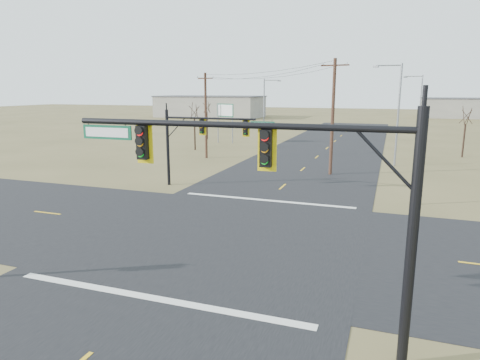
% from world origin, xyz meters
% --- Properties ---
extents(ground, '(320.00, 320.00, 0.00)m').
position_xyz_m(ground, '(0.00, 0.00, 0.00)').
color(ground, olive).
rests_on(ground, ground).
extents(road_ew, '(160.00, 14.00, 0.02)m').
position_xyz_m(road_ew, '(0.00, 0.00, 0.01)').
color(road_ew, black).
rests_on(road_ew, ground).
extents(road_ns, '(14.00, 160.00, 0.02)m').
position_xyz_m(road_ns, '(0.00, 0.00, 0.01)').
color(road_ns, black).
rests_on(road_ns, ground).
extents(stop_bar_near, '(12.00, 0.40, 0.01)m').
position_xyz_m(stop_bar_near, '(0.00, -7.50, 0.03)').
color(stop_bar_near, silver).
rests_on(stop_bar_near, road_ns).
extents(stop_bar_far, '(12.00, 0.40, 0.01)m').
position_xyz_m(stop_bar_far, '(0.00, 7.50, 0.03)').
color(stop_bar_far, silver).
rests_on(stop_bar_far, road_ns).
extents(mast_arm_near, '(10.34, 0.42, 7.13)m').
position_xyz_m(mast_arm_near, '(4.81, -8.55, 5.20)').
color(mast_arm_near, black).
rests_on(mast_arm_near, ground).
extents(mast_arm_far, '(8.82, 0.45, 5.99)m').
position_xyz_m(mast_arm_far, '(-5.52, 9.73, 4.35)').
color(mast_arm_far, black).
rests_on(mast_arm_far, ground).
extents(pedestal_signal_ne, '(0.67, 0.58, 3.98)m').
position_xyz_m(pedestal_signal_ne, '(9.64, 9.69, 2.94)').
color(pedestal_signal_ne, black).
rests_on(pedestal_signal_ne, ground).
extents(utility_pole_near, '(2.47, 0.51, 10.15)m').
position_xyz_m(utility_pole_near, '(2.83, 18.33, 5.25)').
color(utility_pole_near, '#4D3021').
rests_on(utility_pole_near, ground).
extents(utility_pole_far, '(2.13, 1.02, 9.29)m').
position_xyz_m(utility_pole_far, '(-11.59, 23.37, 4.83)').
color(utility_pole_far, '#4D3021').
rests_on(utility_pole_far, ground).
extents(highway_sign, '(2.84, 1.00, 5.55)m').
position_xyz_m(highway_sign, '(-14.64, 36.91, 3.97)').
color(highway_sign, gray).
rests_on(highway_sign, ground).
extents(streetlight_a, '(2.80, 0.42, 10.00)m').
position_xyz_m(streetlight_a, '(8.08, 25.12, 5.62)').
color(streetlight_a, gray).
rests_on(streetlight_a, ground).
extents(streetlight_b, '(2.68, 0.42, 9.56)m').
position_xyz_m(streetlight_b, '(11.22, 47.68, 5.36)').
color(streetlight_b, gray).
rests_on(streetlight_b, ground).
extents(streetlight_c, '(2.49, 0.25, 8.97)m').
position_xyz_m(streetlight_c, '(-9.25, 38.71, 5.03)').
color(streetlight_c, gray).
rests_on(streetlight_c, ground).
extents(bare_tree_a, '(3.23, 3.23, 6.22)m').
position_xyz_m(bare_tree_a, '(-15.60, 28.84, 4.92)').
color(bare_tree_a, black).
rests_on(bare_tree_a, ground).
extents(bare_tree_b, '(2.98, 2.98, 6.21)m').
position_xyz_m(bare_tree_b, '(-18.92, 40.24, 4.96)').
color(bare_tree_b, black).
rests_on(bare_tree_b, ground).
extents(bare_tree_c, '(2.90, 2.90, 6.02)m').
position_xyz_m(bare_tree_c, '(15.52, 33.49, 4.72)').
color(bare_tree_c, black).
rests_on(bare_tree_c, ground).
extents(warehouse_left, '(28.00, 14.00, 5.50)m').
position_xyz_m(warehouse_left, '(-40.00, 90.00, 2.75)').
color(warehouse_left, gray).
rests_on(warehouse_left, ground).
extents(warehouse_mid, '(20.00, 12.00, 5.00)m').
position_xyz_m(warehouse_mid, '(25.00, 110.00, 2.50)').
color(warehouse_mid, gray).
rests_on(warehouse_mid, ground).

